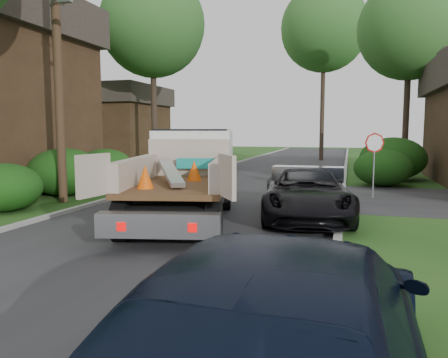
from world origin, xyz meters
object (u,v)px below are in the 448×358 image
at_px(house_left_far, 111,124).
at_px(tree_center_far, 324,29).
at_px(tree_left_back, 16,16).
at_px(black_pickup, 306,193).
at_px(navy_suv, 283,334).
at_px(flatbed_truck, 188,169).
at_px(stop_sign, 374,151).
at_px(tree_left_far, 153,25).
at_px(utility_pole, 58,54).
at_px(tree_right_far, 410,29).

height_order(house_left_far, tree_center_far, tree_center_far).
height_order(tree_left_back, tree_center_far, tree_center_far).
bearing_deg(black_pickup, navy_suv, -93.72).
bearing_deg(black_pickup, flatbed_truck, 179.53).
bearing_deg(tree_left_back, stop_sign, -11.77).
relative_size(tree_left_far, tree_left_back, 1.02).
xyz_separation_m(utility_pole, flatbed_truck, (5.12, -0.93, -3.76)).
xyz_separation_m(tree_left_back, black_pickup, (17.13, -8.50, -8.24)).
xyz_separation_m(tree_center_far, flatbed_truck, (-2.36, -25.95, -9.56)).
bearing_deg(house_left_far, tree_left_far, -39.81).
relative_size(tree_right_far, navy_suv, 1.97).
relative_size(house_left_far, tree_left_back, 0.63).
bearing_deg(flatbed_truck, tree_left_back, 134.40).
height_order(tree_left_far, black_pickup, tree_left_far).
height_order(utility_pole, tree_left_far, tree_left_far).
relative_size(tree_left_far, black_pickup, 2.31).
height_order(tree_right_far, black_pickup, tree_right_far).
distance_m(tree_left_far, tree_left_back, 7.63).
bearing_deg(black_pickup, house_left_far, 125.71).
height_order(flatbed_truck, navy_suv, flatbed_truck).
height_order(stop_sign, flatbed_truck, flatbed_truck).
xyz_separation_m(tree_left_back, navy_suv, (17.80, -17.74, -8.13)).
bearing_deg(utility_pole, tree_center_far, 73.35).
bearing_deg(house_left_far, tree_left_back, -93.18).
bearing_deg(house_left_far, black_pickup, -46.45).
distance_m(tree_left_back, tree_center_far, 23.43).
bearing_deg(navy_suv, tree_center_far, -84.54).
bearing_deg(navy_suv, utility_pole, -43.82).
bearing_deg(navy_suv, black_pickup, -83.38).
distance_m(utility_pole, house_left_far, 18.93).
height_order(tree_right_far, navy_suv, tree_right_far).
bearing_deg(navy_suv, house_left_far, -54.60).
bearing_deg(navy_suv, tree_left_far, -60.03).
bearing_deg(black_pickup, tree_left_back, 145.77).
distance_m(stop_sign, navy_suv, 13.84).
distance_m(tree_center_far, flatbed_truck, 27.76).
bearing_deg(black_pickup, tree_left_far, 122.55).
xyz_separation_m(tree_left_back, flatbed_truck, (13.64, -8.95, -7.56)).
xyz_separation_m(stop_sign, tree_left_far, (-12.70, 8.00, 7.20)).
relative_size(tree_left_far, navy_suv, 2.09).
distance_m(utility_pole, tree_right_far, 20.12).
bearing_deg(tree_right_far, tree_left_far, -168.69).
relative_size(tree_right_far, flatbed_truck, 1.57).
bearing_deg(tree_right_far, tree_left_back, -161.97).
height_order(flatbed_truck, black_pickup, flatbed_truck).
relative_size(flatbed_truck, black_pickup, 1.39).
height_order(utility_pole, tree_right_far, tree_right_far).
xyz_separation_m(utility_pole, house_left_far, (-8.02, 17.02, -2.12)).
height_order(utility_pole, house_left_far, utility_pole).
bearing_deg(tree_left_back, black_pickup, -26.38).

